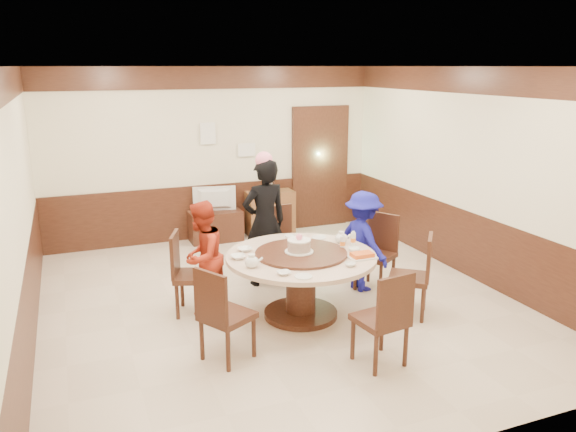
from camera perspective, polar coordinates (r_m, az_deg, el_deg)
name	(u,v)px	position (r m, az deg, el deg)	size (l,w,h in m)	color
room	(279,217)	(6.62, -0.93, -0.11)	(6.00, 6.04, 2.84)	beige
banquet_table	(301,273)	(6.41, 1.33, -5.76)	(1.70, 1.70, 0.78)	#3A1D12
chair_0	(375,266)	(7.37, 8.88, -5.03)	(0.61, 0.61, 0.97)	#3A1D12
chair_1	(283,255)	(7.67, -0.53, -4.03)	(0.46, 0.47, 0.97)	#3A1D12
chair_2	(193,288)	(6.68, -9.65, -7.22)	(0.57, 0.56, 0.97)	#3A1D12
chair_3	(226,331)	(5.62, -6.32, -11.50)	(0.60, 0.60, 0.97)	#3A1D12
chair_4	(381,335)	(5.59, 9.41, -11.82)	(0.50, 0.51, 0.97)	#3A1D12
chair_5	(410,290)	(6.68, 12.30, -7.36)	(0.62, 0.62, 0.97)	#3A1D12
person_standing	(265,223)	(7.28, -2.39, -0.67)	(0.61, 0.40, 1.68)	black
person_red	(202,257)	(6.59, -8.72, -4.16)	(0.64, 0.50, 1.33)	#AA2B16
person_blue	(363,241)	(7.21, 7.63, -2.56)	(0.84, 0.48, 1.29)	navy
birthday_cake	(299,246)	(6.31, 1.13, -3.02)	(0.32, 0.32, 0.21)	white
teapot_left	(252,262)	(5.93, -3.71, -4.68)	(0.17, 0.15, 0.13)	white
teapot_right	(341,238)	(6.75, 5.44, -2.27)	(0.17, 0.15, 0.13)	white
bowl_0	(245,249)	(6.46, -4.40, -3.39)	(0.17, 0.17, 0.04)	white
bowl_1	(350,264)	(6.01, 6.34, -4.91)	(0.12, 0.12, 0.04)	white
bowl_2	(284,273)	(5.74, -0.43, -5.81)	(0.14, 0.14, 0.03)	white
bowl_3	(354,249)	(6.48, 6.75, -3.39)	(0.14, 0.14, 0.04)	white
bowl_4	(238,257)	(6.22, -5.06, -4.15)	(0.17, 0.17, 0.04)	white
bowl_5	(290,237)	(6.91, 0.20, -2.13)	(0.13, 0.13, 0.04)	white
saucer_near	(303,276)	(5.68, 1.57, -6.16)	(0.18, 0.18, 0.01)	white
saucer_far	(319,237)	(6.94, 3.15, -2.19)	(0.18, 0.18, 0.01)	white
shrimp_platter	(362,256)	(6.26, 7.54, -4.02)	(0.30, 0.20, 0.06)	white
bottle_0	(343,243)	(6.52, 5.57, -2.71)	(0.06, 0.06, 0.16)	white
bottle_1	(353,239)	(6.66, 6.63, -2.36)	(0.06, 0.06, 0.16)	white
tv_stand	(216,226)	(9.34, -7.37, -1.00)	(0.85, 0.45, 0.50)	#3A1D12
television	(215,199)	(9.23, -7.46, 1.70)	(0.70, 0.09, 0.40)	gray
side_cabinet	(270,213)	(9.61, -1.85, 0.35)	(0.80, 0.40, 0.75)	brown
thermos	(270,180)	(9.48, -1.82, 3.66)	(0.15, 0.15, 0.38)	silver
notice_left	(208,133)	(9.24, -8.13, 8.30)	(0.25, 0.00, 0.35)	white
notice_right	(247,150)	(9.45, -4.21, 6.72)	(0.30, 0.00, 0.22)	white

